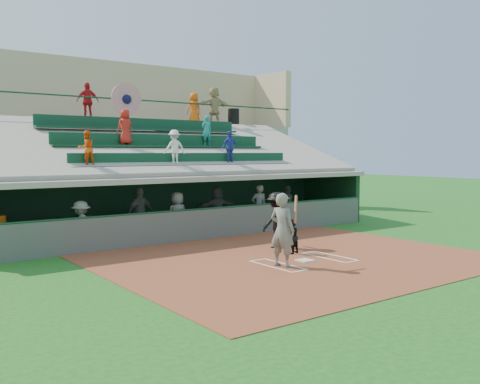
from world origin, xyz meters
TOP-DOWN VIEW (x-y plane):
  - ground at (0.00, 0.00)m, footprint 100.00×100.00m
  - dirt_slab at (0.00, 0.50)m, footprint 11.00×9.00m
  - home_plate at (0.00, 0.00)m, footprint 0.43×0.43m
  - batters_box_chalk at (0.00, 0.00)m, footprint 2.65×1.85m
  - dugout_floor at (0.00, 6.75)m, footprint 16.00×3.50m
  - concourse_slab at (0.00, 13.50)m, footprint 20.00×3.00m
  - grandstand at (-0.01, 10.51)m, footprint 20.40×10.40m
  - batter_at_plate at (-1.03, -0.19)m, footprint 0.97×0.85m
  - catcher at (0.43, 1.05)m, footprint 0.59×0.50m
  - home_umpire at (0.75, 2.15)m, footprint 1.27×0.84m
  - dugout_bench at (0.16, 8.12)m, footprint 16.31×3.48m
  - dugout_player_a at (-4.70, 5.22)m, footprint 1.17×0.92m
  - dugout_player_b at (-2.07, 6.44)m, footprint 1.16×0.67m
  - dugout_player_c at (-0.97, 5.66)m, footprint 0.84×0.55m
  - dugout_player_d at (1.60, 6.88)m, footprint 1.66×0.72m
  - dugout_player_e at (3.02, 5.92)m, footprint 0.74×0.58m
  - dugout_player_f at (5.40, 6.90)m, footprint 0.95×0.85m
  - trash_bin at (6.47, 12.47)m, footprint 0.60×0.60m
  - concourse_staff_a at (-1.64, 12.50)m, footprint 1.03×0.51m
  - concourse_staff_b at (4.05, 12.62)m, footprint 0.82×0.56m
  - concourse_staff_c at (4.92, 12.07)m, footprint 1.85×0.82m

SIDE VIEW (x-z plane):
  - ground at x=0.00m, z-range 0.00..0.00m
  - dirt_slab at x=0.00m, z-range 0.00..0.02m
  - dugout_floor at x=0.00m, z-range 0.00..0.04m
  - batters_box_chalk at x=0.00m, z-range 0.02..0.03m
  - home_plate at x=0.00m, z-range 0.02..0.05m
  - dugout_bench at x=0.16m, z-range 0.04..0.53m
  - catcher at x=0.43m, z-range 0.02..1.09m
  - dugout_player_a at x=-4.70m, z-range 0.04..1.64m
  - dugout_player_f at x=5.40m, z-range 0.04..1.64m
  - dugout_player_c at x=-0.97m, z-range 0.04..1.72m
  - dugout_player_d at x=1.60m, z-range 0.04..1.77m
  - home_umpire at x=0.75m, z-range 0.02..1.85m
  - dugout_player_e at x=3.02m, z-range 0.04..1.83m
  - dugout_player_b at x=-2.07m, z-range 0.04..1.90m
  - batter_at_plate at x=-1.03m, z-range 0.02..2.06m
  - grandstand at x=-0.01m, z-range -1.64..6.16m
  - concourse_slab at x=0.00m, z-range 0.00..4.60m
  - trash_bin at x=6.47m, z-range 4.60..5.51m
  - concourse_staff_b at x=4.05m, z-range 4.60..6.23m
  - concourse_staff_a at x=-1.64m, z-range 4.60..6.31m
  - concourse_staff_c at x=4.92m, z-range 4.60..6.53m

